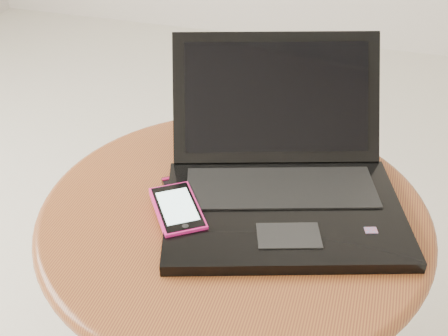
% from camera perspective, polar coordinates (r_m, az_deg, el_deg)
% --- Properties ---
extents(table, '(0.64, 0.64, 0.51)m').
position_cam_1_polar(table, '(1.00, 0.95, -8.84)').
color(table, brown).
rests_on(table, ground).
extents(laptop, '(0.47, 0.47, 0.22)m').
position_cam_1_polar(laptop, '(0.93, 5.79, -0.85)').
color(laptop, black).
rests_on(laptop, table).
extents(phone_black, '(0.13, 0.14, 0.01)m').
position_cam_1_polar(phone_black, '(0.94, -3.41, -3.01)').
color(phone_black, black).
rests_on(phone_black, table).
extents(phone_pink, '(0.12, 0.14, 0.01)m').
position_cam_1_polar(phone_pink, '(0.90, -4.71, -4.18)').
color(phone_pink, '#ED1E83').
rests_on(phone_pink, phone_black).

